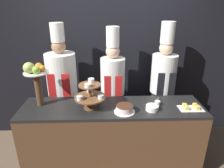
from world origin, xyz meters
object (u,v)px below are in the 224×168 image
(chef_center_right, at_px, (163,83))
(chef_center_left, at_px, (113,85))
(cake_round, at_px, (125,109))
(serving_bowl_near, at_px, (152,108))
(tiered_stand, at_px, (90,94))
(fruit_pedestal, at_px, (35,76))
(cup_white, at_px, (157,103))
(chef_left, at_px, (62,85))
(cake_square_tray, at_px, (191,107))

(chef_center_right, bearing_deg, chef_center_left, 180.00)
(cake_round, relative_size, serving_bowl_near, 1.46)
(tiered_stand, relative_size, cake_round, 1.54)
(fruit_pedestal, xyz_separation_m, cup_white, (1.43, -0.06, -0.35))
(tiered_stand, distance_m, serving_bowl_near, 0.73)
(fruit_pedestal, relative_size, cup_white, 8.03)
(chef_left, height_order, chef_center_left, chef_left)
(chef_left, bearing_deg, cake_round, -39.66)
(cup_white, distance_m, chef_center_right, 0.58)
(cup_white, height_order, serving_bowl_near, serving_bowl_near)
(tiered_stand, xyz_separation_m, cake_square_tray, (1.17, -0.06, -0.16))
(fruit_pedestal, height_order, chef_center_right, chef_center_right)
(tiered_stand, xyz_separation_m, chef_center_right, (1.01, 0.58, -0.10))
(cake_round, distance_m, chef_center_right, 0.93)
(cake_round, xyz_separation_m, chef_center_left, (-0.11, 0.69, 0.01))
(cake_square_tray, relative_size, serving_bowl_near, 1.70)
(cake_square_tray, bearing_deg, chef_center_right, 104.43)
(cake_round, distance_m, serving_bowl_near, 0.33)
(tiered_stand, height_order, fruit_pedestal, fruit_pedestal)
(chef_left, xyz_separation_m, chef_center_left, (0.72, 0.00, -0.01))
(tiered_stand, bearing_deg, cup_white, 2.48)
(cake_round, distance_m, chef_center_left, 0.70)
(chef_left, bearing_deg, tiered_stand, -52.61)
(serving_bowl_near, relative_size, chef_center_left, 0.09)
(fruit_pedestal, distance_m, chef_center_right, 1.73)
(fruit_pedestal, height_order, serving_bowl_near, fruit_pedestal)
(tiered_stand, bearing_deg, cake_round, -16.06)
(cake_square_tray, distance_m, serving_bowl_near, 0.46)
(cake_square_tray, bearing_deg, chef_center_left, 144.44)
(serving_bowl_near, distance_m, chef_left, 1.33)
(fruit_pedestal, bearing_deg, chef_center_right, 16.43)
(fruit_pedestal, relative_size, serving_bowl_near, 3.35)
(serving_bowl_near, height_order, chef_left, chef_left)
(tiered_stand, bearing_deg, serving_bowl_near, -6.32)
(cake_round, height_order, serving_bowl_near, serving_bowl_near)
(chef_center_left, relative_size, chef_center_right, 0.97)
(serving_bowl_near, xyz_separation_m, chef_center_right, (0.30, 0.66, 0.05))
(tiered_stand, relative_size, chef_center_left, 0.20)
(cake_round, height_order, chef_center_left, chef_center_left)
(tiered_stand, distance_m, fruit_pedestal, 0.66)
(cup_white, distance_m, chef_center_left, 0.75)
(cup_white, relative_size, chef_left, 0.04)
(chef_center_left, height_order, chef_center_right, chef_center_right)
(tiered_stand, height_order, chef_center_right, chef_center_right)
(fruit_pedestal, distance_m, cake_square_tray, 1.84)
(chef_center_left, bearing_deg, serving_bowl_near, -56.55)
(cake_round, distance_m, cup_white, 0.44)
(cake_square_tray, bearing_deg, tiered_stand, 177.00)
(cake_square_tray, relative_size, chef_center_left, 0.15)
(chef_left, bearing_deg, chef_center_left, 0.01)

